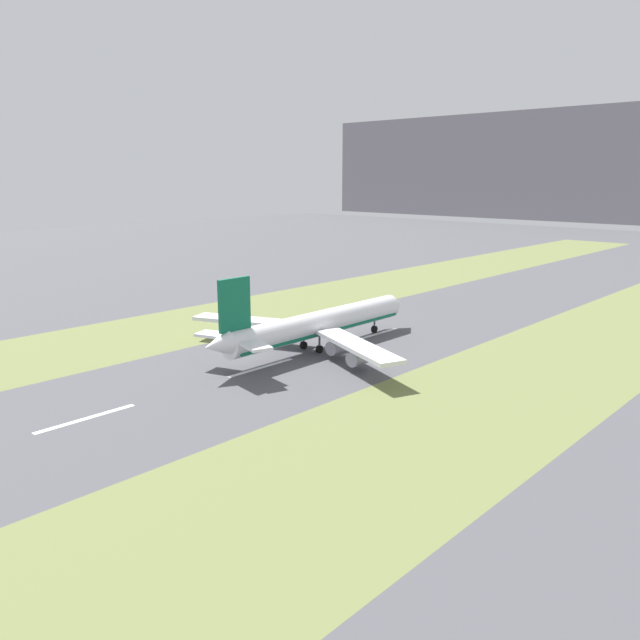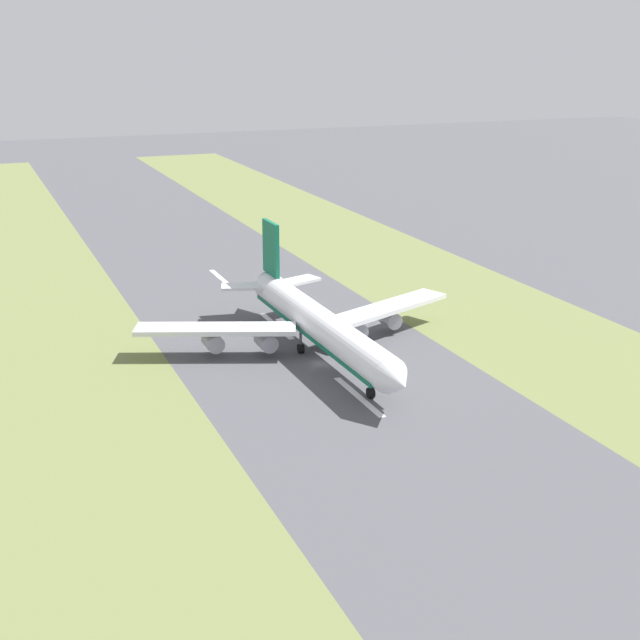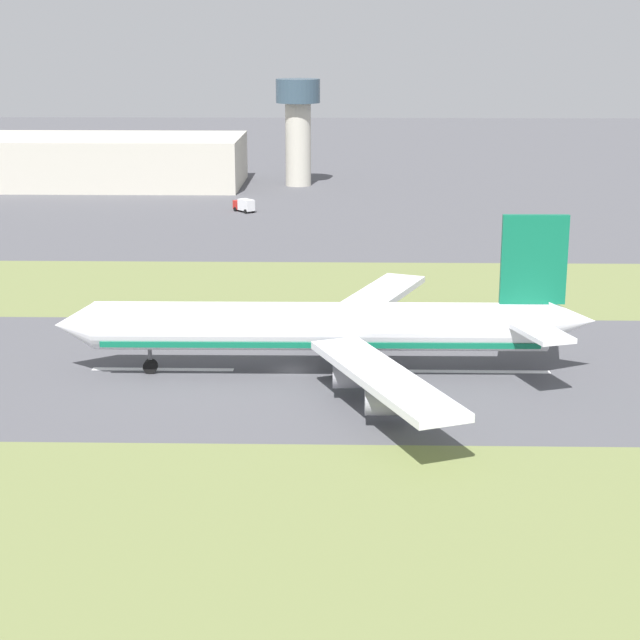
# 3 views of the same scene
# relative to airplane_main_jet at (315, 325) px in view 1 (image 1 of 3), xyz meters

# --- Properties ---
(ground_plane) EXTENTS (800.00, 800.00, 0.00)m
(ground_plane) POSITION_rel_airplane_main_jet_xyz_m (1.35, 5.37, -6.02)
(ground_plane) COLOR #4C4C51
(grass_median_west) EXTENTS (40.00, 600.00, 0.01)m
(grass_median_west) POSITION_rel_airplane_main_jet_xyz_m (-43.65, 5.37, -6.02)
(grass_median_west) COLOR olive
(grass_median_west) RESTS_ON ground
(grass_median_east) EXTENTS (40.00, 600.00, 0.01)m
(grass_median_east) POSITION_rel_airplane_main_jet_xyz_m (46.35, 5.37, -6.02)
(grass_median_east) COLOR olive
(grass_median_east) RESTS_ON ground
(centreline_dash_near) EXTENTS (1.20, 18.00, 0.01)m
(centreline_dash_near) POSITION_rel_airplane_main_jet_xyz_m (1.35, -58.09, -6.01)
(centreline_dash_near) COLOR silver
(centreline_dash_near) RESTS_ON ground
(centreline_dash_mid) EXTENTS (1.20, 18.00, 0.01)m
(centreline_dash_mid) POSITION_rel_airplane_main_jet_xyz_m (1.35, -18.09, -6.01)
(centreline_dash_mid) COLOR silver
(centreline_dash_mid) RESTS_ON ground
(centreline_dash_far) EXTENTS (1.20, 18.00, 0.01)m
(centreline_dash_far) POSITION_rel_airplane_main_jet_xyz_m (1.35, 21.91, -6.01)
(centreline_dash_far) COLOR silver
(centreline_dash_far) RESTS_ON ground
(airplane_main_jet) EXTENTS (64.13, 67.05, 20.20)m
(airplane_main_jet) POSITION_rel_airplane_main_jet_xyz_m (0.00, 0.00, 0.00)
(airplane_main_jet) COLOR white
(airplane_main_jet) RESTS_ON ground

